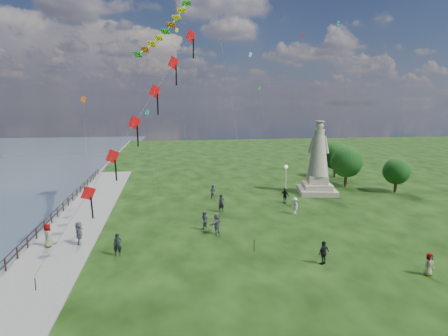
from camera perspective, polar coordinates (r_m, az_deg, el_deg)
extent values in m
cube|color=slate|center=(36.20, -25.92, -9.03)|extent=(0.30, 160.00, 0.60)
cube|color=slate|center=(33.61, -22.83, -9.77)|extent=(5.00, 60.00, 0.10)
cylinder|color=black|center=(28.83, -30.37, -12.68)|extent=(0.11, 0.11, 1.00)
cylinder|color=black|center=(30.56, -28.98, -11.31)|extent=(0.11, 0.11, 1.00)
cylinder|color=black|center=(32.33, -27.76, -10.08)|extent=(0.11, 0.11, 1.00)
cylinder|color=black|center=(34.12, -26.67, -8.97)|extent=(0.11, 0.11, 1.00)
cylinder|color=black|center=(35.93, -25.69, -7.97)|extent=(0.11, 0.11, 1.00)
cylinder|color=black|center=(37.76, -24.82, -7.07)|extent=(0.11, 0.11, 1.00)
cylinder|color=black|center=(39.61, -24.03, -6.25)|extent=(0.11, 0.11, 1.00)
cylinder|color=black|center=(41.47, -23.31, -5.50)|extent=(0.11, 0.11, 1.00)
cylinder|color=black|center=(43.34, -22.65, -4.81)|extent=(0.11, 0.11, 1.00)
cylinder|color=black|center=(45.22, -22.05, -4.19)|extent=(0.11, 0.11, 1.00)
cylinder|color=black|center=(47.12, -21.50, -3.61)|extent=(0.11, 0.11, 1.00)
cylinder|color=black|center=(49.02, -21.00, -3.07)|extent=(0.11, 0.11, 1.00)
cylinder|color=black|center=(50.93, -20.53, -2.58)|extent=(0.11, 0.11, 1.00)
cylinder|color=black|center=(52.85, -20.09, -2.12)|extent=(0.11, 0.11, 1.00)
cylinder|color=black|center=(54.77, -19.69, -1.69)|extent=(0.11, 0.11, 1.00)
cylinder|color=black|center=(56.70, -19.31, -1.29)|extent=(0.11, 0.11, 1.00)
cylinder|color=black|center=(58.63, -18.96, -0.92)|extent=(0.11, 0.11, 1.00)
cylinder|color=black|center=(60.57, -18.63, -0.58)|extent=(0.11, 0.11, 1.00)
cube|color=black|center=(35.79, -25.75, -7.24)|extent=(0.06, 52.00, 0.06)
cube|color=black|center=(35.91, -25.70, -7.90)|extent=(0.06, 52.00, 0.06)
cube|color=tan|center=(47.29, 13.95, -3.40)|extent=(5.09, 5.09, 0.62)
cube|color=tan|center=(47.15, 13.98, -2.66)|extent=(3.88, 3.88, 0.62)
cube|color=tan|center=(46.99, 14.02, -1.68)|extent=(2.66, 2.66, 1.03)
cylinder|color=tan|center=(46.21, 14.33, 5.49)|extent=(1.45, 1.45, 0.41)
sphere|color=tan|center=(46.17, 14.36, 6.29)|extent=(0.95, 0.95, 0.95)
cylinder|color=tan|center=(46.14, 14.39, 6.90)|extent=(1.14, 1.14, 0.10)
cylinder|color=silver|center=(42.28, 9.38, -2.54)|extent=(0.12, 0.12, 3.86)
sphere|color=white|center=(41.89, 9.46, 0.19)|extent=(0.39, 0.39, 0.39)
cylinder|color=#382314|center=(51.93, 18.03, -1.61)|extent=(0.36, 0.36, 2.06)
sphere|color=black|center=(51.54, 18.17, 0.91)|extent=(4.11, 4.11, 4.11)
cylinder|color=#382314|center=(51.06, 24.65, -2.47)|extent=(0.36, 0.36, 1.62)
sphere|color=black|center=(50.73, 24.80, -0.45)|extent=(3.24, 3.24, 3.24)
cylinder|color=#382314|center=(57.94, 16.48, -0.41)|extent=(0.36, 0.36, 2.01)
sphere|color=black|center=(57.60, 16.59, 1.81)|extent=(4.02, 4.02, 4.02)
imported|color=black|center=(28.55, -15.91, -11.16)|extent=(0.66, 0.48, 1.68)
imported|color=#595960|center=(32.73, -2.99, -8.04)|extent=(0.88, 0.97, 1.70)
imported|color=black|center=(27.01, 14.95, -12.35)|extent=(1.10, 0.89, 1.67)
imported|color=#595960|center=(27.89, 28.76, -12.77)|extent=(0.78, 0.54, 1.47)
imported|color=#595960|center=(31.45, -21.20, -9.37)|extent=(1.03, 1.78, 1.80)
imported|color=black|center=(38.07, -0.40, -5.37)|extent=(0.75, 0.59, 1.81)
imported|color=#595960|center=(43.26, -1.73, -3.61)|extent=(0.95, 0.83, 1.67)
imported|color=silver|center=(38.03, 10.72, -5.66)|extent=(0.74, 1.17, 1.69)
imported|color=black|center=(41.85, 9.25, -4.17)|extent=(1.03, 1.10, 1.71)
imported|color=#595960|center=(31.78, -25.25, -9.45)|extent=(0.82, 1.01, 1.80)
imported|color=#595960|center=(31.80, -1.12, -8.47)|extent=(1.62, 1.75, 1.81)
cylinder|color=black|center=(25.33, -26.80, -15.60)|extent=(0.06, 0.06, 0.90)
cube|color=red|center=(25.40, -19.96, -3.64)|extent=(0.87, 0.64, 1.03)
cube|color=black|center=(25.50, -19.48, -5.77)|extent=(0.10, 0.28, 1.48)
cube|color=red|center=(26.03, -16.62, 1.72)|extent=(0.87, 0.64, 1.03)
cube|color=black|center=(26.05, -16.16, -0.37)|extent=(0.10, 0.28, 1.48)
cube|color=red|center=(26.96, -13.47, 6.77)|extent=(0.87, 0.64, 1.03)
cube|color=black|center=(26.91, -13.02, 4.75)|extent=(0.10, 0.28, 1.48)
cube|color=red|center=(28.15, -10.50, 11.42)|extent=(0.87, 0.64, 1.03)
cube|color=black|center=(28.04, -10.07, 9.49)|extent=(0.10, 0.28, 1.48)
cube|color=red|center=(29.59, -7.70, 15.62)|extent=(0.87, 0.64, 1.03)
cube|color=black|center=(29.41, -7.30, 13.81)|extent=(0.10, 0.28, 1.48)
cube|color=red|center=(31.23, -5.09, 19.38)|extent=(0.87, 0.64, 1.03)
cube|color=black|center=(31.00, -4.70, 17.68)|extent=(0.10, 0.28, 1.48)
cylinder|color=black|center=(28.43, 4.61, -11.73)|extent=(0.06, 0.06, 0.90)
cube|color=green|center=(29.78, -5.76, 23.71)|extent=(0.70, 0.67, 0.20)
cube|color=#FAFF15|center=(29.09, -6.46, 22.75)|extent=(0.70, 0.68, 0.21)
cube|color=#FAFF15|center=(28.42, -7.23, 21.78)|extent=(0.69, 0.69, 0.23)
cube|color=#D65F0E|center=(27.76, -8.06, 20.80)|extent=(0.68, 0.69, 0.25)
cube|color=green|center=(27.13, -8.95, 19.85)|extent=(0.67, 0.69, 0.26)
cube|color=#FAFF15|center=(26.53, -9.90, 18.93)|extent=(0.65, 0.69, 0.28)
cube|color=#FAFF15|center=(25.95, -10.90, 18.06)|extent=(0.64, 0.68, 0.29)
cube|color=#D65F0E|center=(25.39, -11.94, 17.25)|extent=(0.62, 0.67, 0.30)
cube|color=green|center=(24.86, -13.01, 16.50)|extent=(0.60, 0.66, 0.31)
cube|color=teal|center=(41.78, -11.62, 8.33)|extent=(0.51, 0.39, 0.57)
cylinder|color=#595959|center=(39.69, -10.83, 1.11)|extent=(1.02, 5.01, 9.90)
cube|color=silver|center=(44.96, 4.03, 16.85)|extent=(0.51, 0.39, 0.57)
cylinder|color=#595959|center=(42.38, 5.31, 6.19)|extent=(1.02, 5.02, 16.36)
cube|color=red|center=(52.48, 11.79, 19.14)|extent=(0.51, 0.39, 0.57)
cylinder|color=#595959|center=(49.60, 12.95, 8.33)|extent=(1.02, 5.02, 19.52)
cube|color=#FAFF15|center=(53.22, -7.21, 20.14)|extent=(0.51, 0.39, 0.57)
cylinder|color=#595959|center=(49.87, -6.29, 9.05)|extent=(1.02, 5.02, 20.44)
cube|color=green|center=(54.11, 5.45, 12.07)|extent=(0.51, 0.39, 0.57)
cylinder|color=#595959|center=(51.95, 6.55, 4.97)|extent=(1.02, 5.02, 13.00)
cube|color=#D65F0E|center=(40.60, -20.67, 9.77)|extent=(0.51, 0.39, 0.57)
cylinder|color=#595959|center=(38.40, -20.19, 1.41)|extent=(1.02, 5.02, 11.24)
cylinder|color=#595959|center=(47.88, 3.57, 12.44)|extent=(1.02, 5.02, 26.08)
cube|color=teal|center=(52.11, 16.97, 20.34)|extent=(0.51, 0.39, 0.57)
cylinder|color=#595959|center=(49.13, 18.16, 8.78)|extent=(1.02, 5.02, 20.72)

